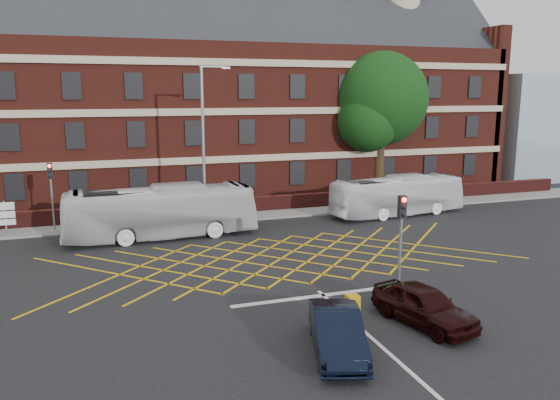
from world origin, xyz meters
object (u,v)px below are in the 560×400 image
object	(u,v)px
street_lamp	(205,172)
car_navy	(337,332)
deciduous_tree	(380,105)
utility_cabinet	(352,306)
car_maroon	(424,305)
traffic_light_near	(400,255)
bus_right	(398,196)
traffic_light_far	(53,205)
direction_signs	(5,215)
bus_left	(161,212)

from	to	relation	value
street_lamp	car_navy	bearing A→B (deg)	-87.58
deciduous_tree	utility_cabinet	world-z (taller)	deciduous_tree
car_maroon	traffic_light_near	distance (m)	3.07
bus_right	deciduous_tree	xyz separation A→B (m)	(2.31, 7.10, 5.97)
bus_right	car_maroon	size ratio (longest dim) A/B	2.28
traffic_light_far	street_lamp	distance (m)	9.29
traffic_light_near	utility_cabinet	world-z (taller)	traffic_light_near
deciduous_tree	car_navy	bearing A→B (deg)	-121.07
car_maroon	street_lamp	distance (m)	18.05
deciduous_tree	traffic_light_near	size ratio (longest dim) A/B	2.72
bus_right	traffic_light_far	world-z (taller)	traffic_light_far
bus_right	traffic_light_near	bearing A→B (deg)	143.65
deciduous_tree	bus_right	bearing A→B (deg)	-107.99
traffic_light_far	direction_signs	xyz separation A→B (m)	(-2.59, -0.29, -0.39)
car_navy	direction_signs	distance (m)	22.91
traffic_light_near	street_lamp	size ratio (longest dim) A/B	0.43
bus_left	car_maroon	size ratio (longest dim) A/B	2.58
car_navy	bus_left	bearing A→B (deg)	119.31
car_navy	traffic_light_far	bearing A→B (deg)	133.04
traffic_light_far	direction_signs	world-z (taller)	traffic_light_far
traffic_light_near	direction_signs	distance (m)	22.91
street_lamp	direction_signs	distance (m)	11.86
car_maroon	deciduous_tree	size ratio (longest dim) A/B	0.37
car_maroon	direction_signs	distance (m)	24.48
bus_left	bus_right	distance (m)	16.22
bus_left	street_lamp	distance (m)	4.01
direction_signs	traffic_light_far	bearing A→B (deg)	6.42
bus_right	car_navy	bearing A→B (deg)	138.24
car_navy	traffic_light_near	world-z (taller)	traffic_light_near
bus_left	street_lamp	world-z (taller)	street_lamp
bus_left	car_navy	world-z (taller)	bus_left
bus_left	utility_cabinet	distance (m)	15.06
deciduous_tree	street_lamp	distance (m)	17.13
car_navy	traffic_light_far	distance (m)	21.89
traffic_light_near	traffic_light_far	xyz separation A→B (m)	(-14.38, 15.68, 0.00)
car_navy	deciduous_tree	bearing A→B (deg)	75.35
bus_right	street_lamp	bearing A→B (deg)	79.94
direction_signs	bus_right	bearing A→B (deg)	-4.42
bus_right	traffic_light_near	world-z (taller)	traffic_light_near
car_navy	traffic_light_far	size ratio (longest dim) A/B	1.02
bus_left	deciduous_tree	size ratio (longest dim) A/B	0.95
traffic_light_near	direction_signs	size ratio (longest dim) A/B	1.94
utility_cabinet	street_lamp	bearing A→B (deg)	99.20
car_maroon	deciduous_tree	distance (m)	26.59
car_maroon	utility_cabinet	size ratio (longest dim) A/B	5.06
traffic_light_near	bus_right	bearing A→B (deg)	59.79
car_navy	bus_right	bearing A→B (deg)	70.80
traffic_light_near	street_lamp	xyz separation A→B (m)	(-5.35, 14.38, 1.75)
bus_right	car_navy	world-z (taller)	bus_right
car_maroon	utility_cabinet	bearing A→B (deg)	132.60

